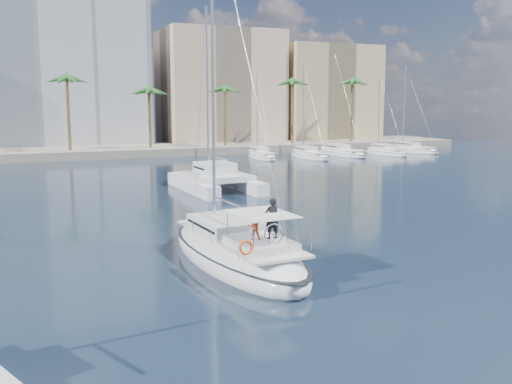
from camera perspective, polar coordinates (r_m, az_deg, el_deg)
name	(u,v)px	position (r m, az deg, el deg)	size (l,w,h in m)	color
ground	(270,257)	(29.59, 1.41, -6.49)	(160.00, 160.00, 0.00)	black
quay	(101,151)	(88.06, -15.24, 3.95)	(120.00, 14.00, 1.20)	gray
building_modern	(8,62)	(99.15, -23.58, 11.81)	(42.00, 16.00, 28.00)	white
building_beige	(220,90)	(101.76, -3.64, 10.19)	(20.00, 14.00, 20.00)	beige
building_tan_right	(325,96)	(108.27, 6.91, 9.54)	(18.00, 12.00, 18.00)	tan
palm_centre	(102,84)	(83.83, -15.14, 10.34)	(3.60, 3.60, 12.30)	brown
palm_right	(316,87)	(94.79, 6.01, 10.41)	(3.60, 3.60, 12.30)	brown
main_sloop	(236,252)	(28.31, -2.03, -6.04)	(4.91, 13.04, 19.00)	white
catamaran	(215,178)	(51.61, -4.08, 1.44)	(5.95, 11.31, 16.34)	white
seagull	(215,242)	(30.70, -4.10, -5.02)	(1.01, 0.43, 0.19)	silver
moored_yacht_a	(262,159)	(79.98, 0.56, 3.35)	(2.72, 9.35, 11.90)	white
moored_yacht_b	(309,158)	(81.02, 5.36, 3.38)	(3.14, 10.78, 13.72)	white
moored_yacht_c	(341,155)	(85.98, 8.55, 3.65)	(3.55, 12.21, 15.54)	white
moored_yacht_d	(386,155)	(87.91, 12.85, 3.64)	(2.72, 9.35, 11.90)	white
moored_yacht_e	(412,152)	(93.41, 15.38, 3.85)	(3.14, 10.78, 13.72)	white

